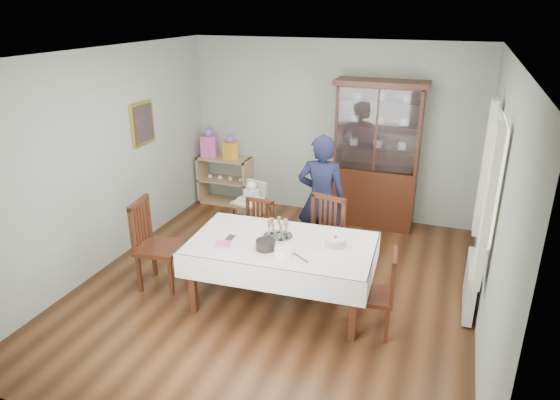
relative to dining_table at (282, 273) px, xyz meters
The scene contains 25 objects.
floor 0.51m from the dining_table, 121.89° to the left, with size 5.00×5.00×0.00m, color #593319.
room_shell 1.56m from the dining_table, 102.17° to the left, with size 5.00×5.00×5.00m.
dining_table is the anchor object (origin of this frame).
china_cabinet 2.71m from the dining_table, 77.26° to the left, with size 1.30×0.48×2.18m.
sideboard 3.20m from the dining_table, 126.93° to the left, with size 0.90×0.38×0.80m.
picture_frame 2.92m from the dining_table, 155.69° to the left, with size 0.04×0.48×0.58m, color gold.
window 2.42m from the dining_table, 15.89° to the left, with size 0.04×1.02×1.22m, color white.
curtain_left 2.25m from the dining_table, ahead, with size 0.07×0.30×1.55m, color silver.
curtain_right 2.55m from the dining_table, 31.20° to the left, with size 0.07×0.30×1.55m, color silver.
radiator 2.07m from the dining_table, 16.34° to the left, with size 0.10×0.80×0.55m, color white.
chair_far_left 0.88m from the dining_table, 132.22° to the left, with size 0.41×0.41×0.89m.
chair_far_right 0.67m from the dining_table, 66.87° to the left, with size 0.56×0.56×1.05m.
chair_end_left 1.50m from the dining_table, behind, with size 0.54×0.54×1.07m.
chair_end_right 1.08m from the dining_table, ahead, with size 0.45×0.45×0.91m.
woman 1.28m from the dining_table, 84.56° to the left, with size 0.61×0.40×1.69m, color black.
high_chair 1.49m from the dining_table, 125.39° to the left, with size 0.53×0.53×0.96m.
champagne_tray 0.46m from the dining_table, 126.62° to the left, with size 0.33×0.33×0.20m.
birthday_cake 0.72m from the dining_table, 10.84° to the left, with size 0.26×0.26×0.18m.
plate_stack_dark 0.48m from the dining_table, 117.04° to the right, with size 0.21×0.21×0.10m, color black.
plate_stack_white 0.52m from the dining_table, 66.36° to the right, with size 0.19×0.19×0.08m, color white.
napkin_stack 0.74m from the dining_table, 154.22° to the right, with size 0.15×0.15×0.02m, color #E253A3.
cutlery 0.72m from the dining_table, behind, with size 0.10×0.15×0.01m, color silver, non-canonical shape.
cake_knife 0.56m from the dining_table, 42.39° to the right, with size 0.25×0.02×0.01m, color silver.
gift_bag_pink 3.41m from the dining_table, 130.63° to the left, with size 0.28×0.21×0.47m.
gift_bag_orange 3.17m from the dining_table, 125.30° to the left, with size 0.24×0.20×0.38m.
Camera 1 is at (1.80, -4.85, 3.17)m, focal length 32.00 mm.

